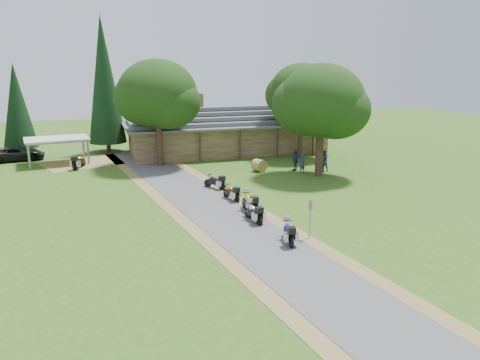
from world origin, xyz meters
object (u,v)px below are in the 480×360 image
object	(u,v)px
lodge	(227,129)
motorcycle_row_c	(249,202)
motorcycle_row_d	(231,192)
motorcycle_row_e	(215,181)
carport	(58,151)
motorcycle_row_b	(254,212)
motorcycle_carport_a	(79,161)
hay_bale	(259,165)
car_dark_suv	(17,150)
motorcycle_row_a	(289,231)

from	to	relation	value
lodge	motorcycle_row_c	world-z (taller)	lodge
motorcycle_row_d	motorcycle_row_e	size ratio (longest dim) A/B	0.98
carport	motorcycle_row_d	distance (m)	20.69
motorcycle_row_b	motorcycle_row_e	bearing A→B (deg)	-6.07
lodge	motorcycle_carport_a	xyz separation A→B (m)	(-15.10, -3.77, -1.74)
motorcycle_row_c	hay_bale	bearing A→B (deg)	-24.45
motorcycle_carport_a	carport	bearing A→B (deg)	58.77
hay_bale	car_dark_suv	bearing A→B (deg)	150.95
motorcycle_carport_a	car_dark_suv	bearing A→B (deg)	71.94
lodge	motorcycle_row_d	world-z (taller)	lodge
motorcycle_carport_a	hay_bale	world-z (taller)	motorcycle_carport_a
carport	motorcycle_row_a	xyz separation A→B (m)	(12.73, -25.32, -0.58)
carport	motorcycle_row_b	world-z (taller)	carport
car_dark_suv	motorcycle_row_c	distance (m)	27.75
motorcycle_row_c	motorcycle_row_b	bearing A→B (deg)	167.70
carport	motorcycle_carport_a	world-z (taller)	carport
carport	motorcycle_row_d	bearing A→B (deg)	-61.75
carport	motorcycle_row_c	xyz separation A→B (m)	(12.42, -19.85, -0.50)
lodge	carport	distance (m)	17.06
motorcycle_row_d	motorcycle_row_c	bearing A→B (deg)	170.31
motorcycle_row_e	hay_bale	xyz separation A→B (m)	(5.22, 4.43, -0.07)
carport	motorcycle_row_c	size ratio (longest dim) A/B	2.65
hay_bale	motorcycle_row_a	bearing A→B (deg)	-104.80
motorcycle_carport_a	hay_bale	bearing A→B (deg)	-86.91
motorcycle_row_b	motorcycle_row_c	world-z (taller)	motorcycle_row_c
motorcycle_row_c	motorcycle_carport_a	size ratio (longest dim) A/B	1.03
car_dark_suv	motorcycle_row_d	distance (m)	25.13
car_dark_suv	motorcycle_row_b	size ratio (longest dim) A/B	2.95
lodge	carport	xyz separation A→B (m)	(-16.99, -0.91, -1.23)
car_dark_suv	motorcycle_row_e	world-z (taller)	car_dark_suv
car_dark_suv	lodge	bearing A→B (deg)	-101.85
motorcycle_row_b	motorcycle_carport_a	xyz separation A→B (m)	(-10.19, 18.72, 0.07)
car_dark_suv	motorcycle_row_a	distance (m)	32.50
motorcycle_row_d	motorcycle_row_e	xyz separation A→B (m)	(-0.32, 3.28, 0.01)
carport	motorcycle_row_d	size ratio (longest dim) A/B	3.21
motorcycle_row_b	carport	bearing A→B (deg)	21.34
motorcycle_row_e	motorcycle_row_c	bearing A→B (deg)	149.50
lodge	motorcycle_row_b	size ratio (longest dim) A/B	11.49
motorcycle_row_c	motorcycle_carport_a	distance (m)	19.98
motorcycle_row_e	motorcycle_row_b	bearing A→B (deg)	146.01
motorcycle_row_c	motorcycle_row_e	bearing A→B (deg)	4.02
car_dark_suv	motorcycle_row_d	bearing A→B (deg)	-147.56
hay_bale	motorcycle_row_e	bearing A→B (deg)	-139.65
motorcycle_row_b	motorcycle_row_e	xyz separation A→B (m)	(-0.26, 8.11, -0.02)
lodge	motorcycle_row_c	size ratio (longest dim) A/B	10.03
motorcycle_row_e	carport	bearing A→B (deg)	5.45
motorcycle_row_c	motorcycle_row_e	world-z (taller)	motorcycle_row_c
carport	hay_bale	xyz separation A→B (m)	(17.04, -9.03, -0.69)
motorcycle_row_b	motorcycle_row_e	world-z (taller)	motorcycle_row_b
motorcycle_row_b	motorcycle_carport_a	size ratio (longest dim) A/B	0.90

